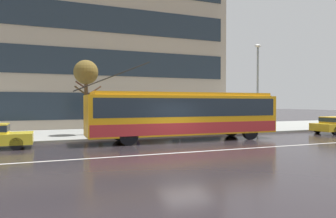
{
  "coord_description": "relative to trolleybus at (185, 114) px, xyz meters",
  "views": [
    {
      "loc": [
        -6.54,
        -14.19,
        2.29
      ],
      "look_at": [
        0.36,
        3.4,
        1.92
      ],
      "focal_mm": 33.05,
      "sensor_mm": 36.0,
      "label": 1
    }
  ],
  "objects": [
    {
      "name": "street_tree_bare",
      "position": [
        -5.43,
        4.12,
        2.62
      ],
      "size": [
        1.88,
        1.64,
        5.04
      ],
      "color": "#513A24",
      "rests_on": "sidewalk_slab"
    },
    {
      "name": "street_lamp",
      "position": [
        7.5,
        2.71,
        2.51
      ],
      "size": [
        0.6,
        0.32,
        6.74
      ],
      "color": "gray",
      "rests_on": "sidewalk_slab"
    },
    {
      "name": "pedestrian_at_shelter",
      "position": [
        -2.3,
        2.48,
        -0.01
      ],
      "size": [
        1.09,
        1.09,
        1.87
      ],
      "color": "#232451",
      "rests_on": "sidewalk_slab"
    },
    {
      "name": "bus_shelter",
      "position": [
        -0.84,
        3.63,
        0.49
      ],
      "size": [
        3.6,
        1.85,
        2.59
      ],
      "color": "gray",
      "rests_on": "sidewalk_slab"
    },
    {
      "name": "lane_centre_line",
      "position": [
        -1.34,
        -4.27,
        -1.61
      ],
      "size": [
        72.0,
        0.14,
        0.01
      ],
      "primitive_type": "cube",
      "color": "silver",
      "rests_on": "ground_plane"
    },
    {
      "name": "ground_plane",
      "position": [
        -1.34,
        -3.07,
        -1.61
      ],
      "size": [
        160.0,
        160.0,
        0.0
      ],
      "primitive_type": "plane",
      "color": "#272125"
    },
    {
      "name": "sidewalk_slab",
      "position": [
        -1.34,
        6.6,
        -1.54
      ],
      "size": [
        80.0,
        10.0,
        0.14
      ],
      "primitive_type": "cube",
      "color": "gray",
      "rests_on": "ground_plane"
    },
    {
      "name": "office_tower_corner_left",
      "position": [
        -2.08,
        16.3,
        9.74
      ],
      "size": [
        21.86,
        14.49,
        22.69
      ],
      "color": "#A59784",
      "rests_on": "ground_plane"
    },
    {
      "name": "trolleybus",
      "position": [
        0.0,
        0.0,
        0.0
      ],
      "size": [
        12.47,
        2.62,
        4.68
      ],
      "color": "orange",
      "rests_on": "ground_plane"
    },
    {
      "name": "pedestrian_approaching_curb",
      "position": [
        -4.56,
        3.51,
        -0.5
      ],
      "size": [
        0.47,
        0.47,
        1.64
      ],
      "color": "#23281F",
      "rests_on": "sidewalk_slab"
    }
  ]
}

